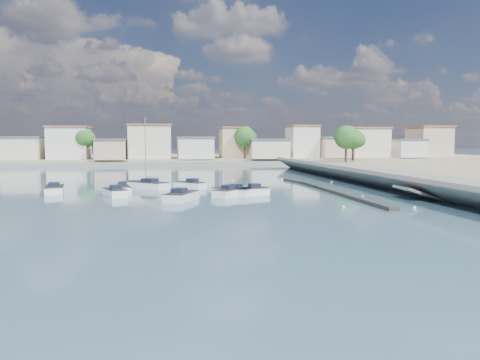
{
  "coord_description": "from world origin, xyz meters",
  "views": [
    {
      "loc": [
        -12.64,
        -39.58,
        6.13
      ],
      "look_at": [
        -3.5,
        13.67,
        1.4
      ],
      "focal_mm": 35.0,
      "sensor_mm": 36.0,
      "label": 1
    }
  ],
  "objects_px": {
    "motorboat_d": "(250,192)",
    "motorboat_h": "(233,193)",
    "motorboat_b": "(182,196)",
    "motorboat_g": "(123,190)",
    "sailboat": "(144,185)",
    "motorboat_a": "(114,193)",
    "motorboat_e": "(55,190)",
    "motorboat_c": "(230,192)",
    "motorboat_f": "(188,185)"
  },
  "relations": [
    {
      "from": "motorboat_d",
      "to": "motorboat_h",
      "type": "distance_m",
      "value": 1.91
    },
    {
      "from": "motorboat_b",
      "to": "motorboat_g",
      "type": "bearing_deg",
      "value": 132.76
    },
    {
      "from": "motorboat_h",
      "to": "sailboat",
      "type": "height_order",
      "value": "sailboat"
    },
    {
      "from": "motorboat_a",
      "to": "motorboat_h",
      "type": "height_order",
      "value": "same"
    },
    {
      "from": "motorboat_e",
      "to": "motorboat_g",
      "type": "xyz_separation_m",
      "value": [
        7.75,
        -1.91,
        0.0
      ]
    },
    {
      "from": "motorboat_g",
      "to": "sailboat",
      "type": "height_order",
      "value": "sailboat"
    },
    {
      "from": "motorboat_g",
      "to": "sailboat",
      "type": "xyz_separation_m",
      "value": [
        2.2,
        5.58,
        0.03
      ]
    },
    {
      "from": "motorboat_b",
      "to": "motorboat_c",
      "type": "bearing_deg",
      "value": 29.7
    },
    {
      "from": "motorboat_c",
      "to": "motorboat_b",
      "type": "bearing_deg",
      "value": -150.3
    },
    {
      "from": "motorboat_c",
      "to": "motorboat_f",
      "type": "distance_m",
      "value": 9.11
    },
    {
      "from": "motorboat_b",
      "to": "motorboat_h",
      "type": "height_order",
      "value": "same"
    },
    {
      "from": "motorboat_d",
      "to": "motorboat_g",
      "type": "distance_m",
      "value": 14.4
    },
    {
      "from": "motorboat_g",
      "to": "sailboat",
      "type": "relative_size",
      "value": 0.49
    },
    {
      "from": "motorboat_d",
      "to": "motorboat_e",
      "type": "distance_m",
      "value": 22.37
    },
    {
      "from": "motorboat_c",
      "to": "motorboat_g",
      "type": "distance_m",
      "value": 12.3
    },
    {
      "from": "motorboat_d",
      "to": "motorboat_g",
      "type": "xyz_separation_m",
      "value": [
        -13.78,
        4.17,
        0.0
      ]
    },
    {
      "from": "motorboat_d",
      "to": "motorboat_e",
      "type": "height_order",
      "value": "same"
    },
    {
      "from": "motorboat_a",
      "to": "motorboat_g",
      "type": "xyz_separation_m",
      "value": [
        0.73,
        2.41,
        0.0
      ]
    },
    {
      "from": "motorboat_h",
      "to": "motorboat_c",
      "type": "bearing_deg",
      "value": 108.13
    },
    {
      "from": "motorboat_b",
      "to": "motorboat_h",
      "type": "xyz_separation_m",
      "value": [
        5.54,
        2.41,
        0.0
      ]
    },
    {
      "from": "motorboat_e",
      "to": "motorboat_h",
      "type": "xyz_separation_m",
      "value": [
        19.64,
        -6.36,
        0.0
      ]
    },
    {
      "from": "motorboat_d",
      "to": "motorboat_f",
      "type": "xyz_separation_m",
      "value": [
        -6.14,
        8.51,
        0.0
      ]
    },
    {
      "from": "motorboat_d",
      "to": "motorboat_g",
      "type": "bearing_deg",
      "value": 163.15
    },
    {
      "from": "motorboat_e",
      "to": "motorboat_d",
      "type": "bearing_deg",
      "value": -15.77
    },
    {
      "from": "motorboat_e",
      "to": "motorboat_f",
      "type": "height_order",
      "value": "same"
    },
    {
      "from": "motorboat_c",
      "to": "sailboat",
      "type": "height_order",
      "value": "sailboat"
    },
    {
      "from": "motorboat_e",
      "to": "motorboat_g",
      "type": "bearing_deg",
      "value": -13.82
    },
    {
      "from": "motorboat_b",
      "to": "motorboat_d",
      "type": "bearing_deg",
      "value": 19.95
    },
    {
      "from": "motorboat_c",
      "to": "motorboat_d",
      "type": "bearing_deg",
      "value": -9.37
    },
    {
      "from": "sailboat",
      "to": "motorboat_d",
      "type": "bearing_deg",
      "value": -40.1
    },
    {
      "from": "motorboat_e",
      "to": "sailboat",
      "type": "xyz_separation_m",
      "value": [
        9.95,
        3.67,
        0.03
      ]
    },
    {
      "from": "motorboat_e",
      "to": "motorboat_c",
      "type": "bearing_deg",
      "value": -16.44
    },
    {
      "from": "motorboat_e",
      "to": "motorboat_f",
      "type": "relative_size",
      "value": 1.34
    },
    {
      "from": "motorboat_a",
      "to": "motorboat_e",
      "type": "relative_size",
      "value": 0.86
    },
    {
      "from": "motorboat_d",
      "to": "motorboat_g",
      "type": "height_order",
      "value": "same"
    },
    {
      "from": "motorboat_a",
      "to": "motorboat_b",
      "type": "xyz_separation_m",
      "value": [
        7.08,
        -4.46,
        -0.0
      ]
    },
    {
      "from": "motorboat_c",
      "to": "motorboat_d",
      "type": "height_order",
      "value": "same"
    },
    {
      "from": "motorboat_f",
      "to": "sailboat",
      "type": "distance_m",
      "value": 5.58
    },
    {
      "from": "motorboat_f",
      "to": "motorboat_h",
      "type": "xyz_separation_m",
      "value": [
        4.25,
        -8.79,
        0.0
      ]
    },
    {
      "from": "motorboat_f",
      "to": "motorboat_h",
      "type": "relative_size",
      "value": 0.91
    },
    {
      "from": "motorboat_c",
      "to": "motorboat_g",
      "type": "height_order",
      "value": "same"
    },
    {
      "from": "motorboat_c",
      "to": "motorboat_g",
      "type": "relative_size",
      "value": 1.0
    },
    {
      "from": "motorboat_d",
      "to": "motorboat_e",
      "type": "relative_size",
      "value": 0.79
    },
    {
      "from": "motorboat_d",
      "to": "sailboat",
      "type": "distance_m",
      "value": 15.14
    },
    {
      "from": "sailboat",
      "to": "motorboat_h",
      "type": "bearing_deg",
      "value": -46.0
    },
    {
      "from": "motorboat_b",
      "to": "motorboat_e",
      "type": "relative_size",
      "value": 0.96
    },
    {
      "from": "motorboat_c",
      "to": "motorboat_d",
      "type": "relative_size",
      "value": 1.01
    },
    {
      "from": "motorboat_c",
      "to": "sailboat",
      "type": "xyz_separation_m",
      "value": [
        -9.49,
        9.41,
        0.03
      ]
    },
    {
      "from": "motorboat_e",
      "to": "motorboat_h",
      "type": "bearing_deg",
      "value": -17.95
    },
    {
      "from": "motorboat_a",
      "to": "sailboat",
      "type": "bearing_deg",
      "value": 69.88
    }
  ]
}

